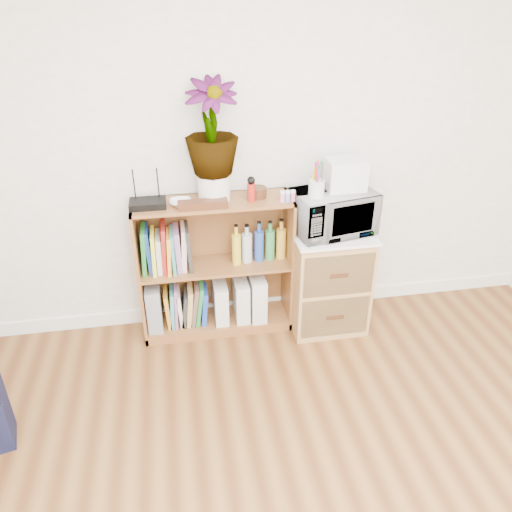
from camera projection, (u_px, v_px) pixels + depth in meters
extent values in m
cube|color=white|center=(263.00, 303.00, 3.68)|extent=(4.00, 0.02, 0.10)
cube|color=brown|center=(216.00, 267.00, 3.30)|extent=(1.00, 0.30, 0.95)
cube|color=#9E7542|center=(327.00, 279.00, 3.41)|extent=(0.50, 0.45, 0.70)
imported|color=silver|center=(333.00, 212.00, 3.15)|extent=(0.55, 0.43, 0.27)
cylinder|color=silver|center=(316.00, 188.00, 2.99)|extent=(0.10, 0.10, 0.10)
cube|color=silver|center=(345.00, 174.00, 3.09)|extent=(0.24, 0.20, 0.19)
cube|color=black|center=(148.00, 203.00, 2.98)|extent=(0.22, 0.15, 0.04)
imported|color=white|center=(181.00, 203.00, 3.00)|extent=(0.13, 0.13, 0.03)
cylinder|color=silver|center=(214.00, 187.00, 3.04)|extent=(0.20, 0.20, 0.17)
imported|color=#3A692A|center=(211.00, 128.00, 2.87)|extent=(0.31, 0.31, 0.56)
cube|color=#3D1F10|center=(203.00, 204.00, 2.96)|extent=(0.30, 0.07, 0.05)
cylinder|color=#A41C14|center=(251.00, 192.00, 3.04)|extent=(0.05, 0.05, 0.11)
cylinder|color=#33170E|center=(258.00, 192.00, 3.10)|extent=(0.11, 0.11, 0.06)
cube|color=pink|center=(288.00, 197.00, 3.04)|extent=(0.11, 0.04, 0.05)
cube|color=gray|center=(154.00, 304.00, 3.35)|extent=(0.10, 0.26, 0.32)
cube|color=silver|center=(220.00, 301.00, 3.42)|extent=(0.09, 0.23, 0.28)
cube|color=silver|center=(241.00, 298.00, 3.44)|extent=(0.09, 0.23, 0.29)
cube|color=silver|center=(257.00, 295.00, 3.45)|extent=(0.10, 0.26, 0.32)
cube|color=#1F772B|center=(144.00, 250.00, 3.14)|extent=(0.04, 0.20, 0.30)
cube|color=navy|center=(149.00, 250.00, 3.15)|extent=(0.04, 0.20, 0.29)
cube|color=yellow|center=(154.00, 251.00, 3.16)|extent=(0.03, 0.20, 0.28)
cube|color=#BBBAB4|center=(159.00, 253.00, 3.17)|extent=(0.04, 0.20, 0.24)
cube|color=maroon|center=(164.00, 248.00, 3.16)|extent=(0.04, 0.20, 0.31)
cube|color=gold|center=(169.00, 251.00, 3.18)|extent=(0.04, 0.20, 0.26)
cube|color=teal|center=(173.00, 249.00, 3.18)|extent=(0.02, 0.20, 0.27)
cube|color=#91679B|center=(178.00, 249.00, 3.18)|extent=(0.04, 0.20, 0.28)
cube|color=beige|center=(184.00, 248.00, 3.19)|extent=(0.05, 0.20, 0.29)
cube|color=#292929|center=(189.00, 247.00, 3.19)|extent=(0.03, 0.20, 0.29)
cylinder|color=gold|center=(236.00, 244.00, 3.24)|extent=(0.06, 0.06, 0.27)
cylinder|color=#ADBDC4|center=(247.00, 244.00, 3.25)|extent=(0.07, 0.07, 0.26)
cylinder|color=#2347A5|center=(259.00, 242.00, 3.26)|extent=(0.06, 0.06, 0.27)
cylinder|color=#308649|center=(270.00, 242.00, 3.28)|extent=(0.06, 0.06, 0.26)
cylinder|color=gold|center=(282.00, 241.00, 3.29)|extent=(0.07, 0.07, 0.27)
cube|color=#C68923|center=(168.00, 307.00, 3.38)|extent=(0.04, 0.19, 0.25)
cube|color=teal|center=(172.00, 306.00, 3.38)|extent=(0.04, 0.19, 0.27)
cube|color=#895E8D|center=(176.00, 304.00, 3.38)|extent=(0.03, 0.19, 0.30)
cube|color=beige|center=(180.00, 306.00, 3.40)|extent=(0.04, 0.19, 0.25)
cube|color=#2A2A2A|center=(184.00, 307.00, 3.40)|extent=(0.06, 0.19, 0.23)
cube|color=tan|center=(189.00, 304.00, 3.40)|extent=(0.06, 0.19, 0.27)
cube|color=brown|center=(194.00, 302.00, 3.40)|extent=(0.07, 0.19, 0.29)
cube|color=#207837|center=(199.00, 302.00, 3.40)|extent=(0.07, 0.19, 0.29)
cube|color=#1C3DA8|center=(204.00, 304.00, 3.42)|extent=(0.05, 0.19, 0.25)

